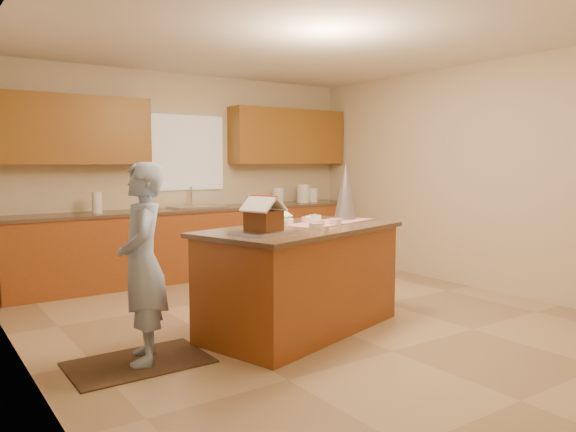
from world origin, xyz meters
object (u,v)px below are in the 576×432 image
object	(u,v)px
tinsel_tree	(345,192)
island_base	(301,281)
gingerbread_house	(264,217)
boy	(143,263)

from	to	relation	value
tinsel_tree	island_base	bearing A→B (deg)	-160.16
island_base	gingerbread_house	xyz separation A→B (m)	(-0.53, -0.21, 0.63)
island_base	gingerbread_house	world-z (taller)	gingerbread_house
tinsel_tree	gingerbread_house	world-z (taller)	tinsel_tree
boy	gingerbread_house	size ratio (longest dim) A/B	4.28
tinsel_tree	gingerbread_house	bearing A→B (deg)	-159.53
boy	tinsel_tree	bearing A→B (deg)	116.60
tinsel_tree	boy	bearing A→B (deg)	-173.44
gingerbread_house	tinsel_tree	bearing A→B (deg)	20.47
island_base	tinsel_tree	distance (m)	1.12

